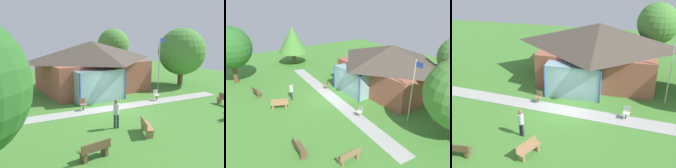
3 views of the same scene
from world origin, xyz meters
The scene contains 10 objects.
ground_plane centered at (0.00, 0.00, 0.00)m, with size 44.00×44.00×0.00m, color #478433.
pavilion centered at (1.38, 6.15, 2.42)m, with size 10.04×8.75×4.65m.
footpath centered at (0.00, 0.01, 0.01)m, with size 19.46×1.30×0.03m, color #ADADA8.
flagpole centered at (6.80, 2.71, 2.80)m, with size 0.64×0.08×5.04m.
bench_front_left centered at (-4.67, -5.84, 0.40)m, with size 1.53×0.55×0.84m.
bench_front_center centered at (-0.97, -4.90, 0.40)m, with size 1.06×1.54×0.84m.
patio_chair_lawn_spare centered at (4.07, -0.05, 0.42)m, with size 0.50×0.50×0.86m.
patio_chair_west centered at (-2.16, 0.73, 0.42)m, with size 0.50×0.50×0.86m.
visitor_strolling_lawn centered at (-1.94, -3.33, 1.02)m, with size 0.34×0.34×1.74m.
tree_behind_pavilion_right centered at (6.20, 10.01, 3.95)m, with size 3.70×3.70×5.83m.
Camera 3 is at (3.65, -16.39, 10.30)m, focal length 45.67 mm.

